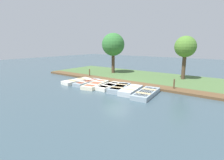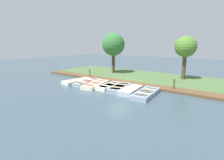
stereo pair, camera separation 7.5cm
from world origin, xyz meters
name	(u,v)px [view 2 (the right image)]	position (x,y,z in m)	size (l,w,h in m)	color
ground_plane	(117,85)	(0.00, 0.00, 0.00)	(80.00, 80.00, 0.00)	#384C56
shore_bank	(141,77)	(-5.00, 0.00, 0.09)	(8.00, 24.00, 0.19)	#476638
dock_walkway	(124,82)	(-1.21, 0.00, 0.10)	(1.43, 23.29, 0.20)	brown
rowboat_0	(77,81)	(1.48, -4.11, 0.17)	(3.22, 1.58, 0.35)	silver
rowboat_1	(87,82)	(1.30, -2.81, 0.17)	(3.30, 1.25, 0.35)	#8C9EA8
rowboat_2	(96,85)	(1.52, -1.48, 0.18)	(3.58, 1.91, 0.36)	beige
rowboat_3	(109,86)	(1.24, -0.03, 0.17)	(2.86, 1.28, 0.35)	silver
rowboat_4	(119,88)	(1.33, 1.15, 0.20)	(3.17, 1.77, 0.41)	#8C9EA8
rowboat_5	(131,90)	(1.41, 2.37, 0.21)	(3.06, 1.52, 0.42)	#B2BCC1
rowboat_6	(146,93)	(1.45, 3.77, 0.19)	(3.56, 1.61, 0.38)	#8C9EA8
mooring_post_near	(90,73)	(-1.33, -5.00, 0.53)	(0.12, 0.12, 1.06)	brown
mooring_post_far	(174,85)	(-1.33, 5.03, 0.53)	(0.12, 0.12, 1.06)	brown
park_tree_far_left	(113,45)	(-5.06, -4.23, 3.87)	(2.94, 2.94, 5.39)	#4C3828
park_tree_left	(186,47)	(-6.19, 4.48, 3.63)	(2.26, 2.26, 4.84)	#4C3828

